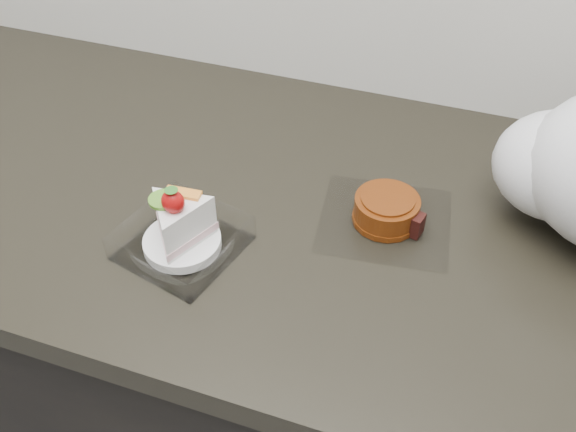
# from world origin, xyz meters

# --- Properties ---
(counter) EXTENTS (2.04, 0.64, 0.90)m
(counter) POSITION_xyz_m (0.00, 1.69, 0.45)
(counter) COLOR black
(counter) RESTS_ON ground
(cake_tray) EXTENTS (0.16, 0.16, 0.11)m
(cake_tray) POSITION_xyz_m (-0.07, 1.56, 0.93)
(cake_tray) COLOR white
(cake_tray) RESTS_ON counter
(mooncake_wrap) EXTENTS (0.19, 0.18, 0.04)m
(mooncake_wrap) POSITION_xyz_m (0.17, 1.69, 0.92)
(mooncake_wrap) COLOR white
(mooncake_wrap) RESTS_ON counter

